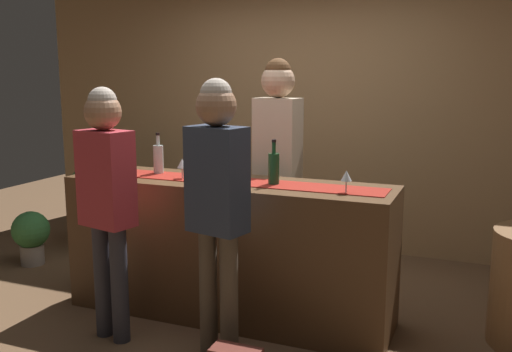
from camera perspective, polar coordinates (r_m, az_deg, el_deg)
The scene contains 14 objects.
ground_plane at distance 4.21m, azimuth -2.74°, elevation -13.64°, with size 10.00×10.00×0.00m, color brown.
back_wall at distance 5.63m, azimuth 5.37°, elevation 7.66°, with size 6.00×0.12×2.90m, color tan.
bar_counter at distance 4.03m, azimuth -2.80°, elevation -7.32°, with size 2.30×0.60×0.97m, color #543821.
counter_runner_cloth at distance 3.91m, azimuth -2.87°, elevation -0.47°, with size 2.19×0.28×0.01m, color maroon.
wine_bottle_green at distance 3.77m, azimuth 1.82°, elevation 0.83°, with size 0.07×0.07×0.30m.
wine_bottle_clear at distance 4.24m, azimuth -9.76°, elevation 1.75°, with size 0.07×0.07×0.30m.
wine_glass_near_customer at distance 4.00m, azimuth -7.42°, elevation 1.19°, with size 0.07×0.07×0.14m.
wine_glass_mid_counter at distance 3.54m, azimuth 9.05°, elevation -0.05°, with size 0.07×0.07×0.14m.
wine_glass_far_end at distance 3.90m, azimuth -5.83°, elevation 0.98°, with size 0.07×0.07×0.14m.
bartender at distance 4.36m, azimuth 2.17°, elevation 2.86°, with size 0.36×0.25×1.82m.
customer_sipping at distance 3.32m, azimuth -3.91°, elevation -1.38°, with size 0.38×0.27×1.68m.
customer_browsing at distance 3.67m, azimuth -14.76°, elevation -1.23°, with size 0.38×0.27×1.63m.
potted_plant_tall at distance 5.75m, azimuth -15.51°, elevation -2.20°, with size 0.59×0.59×0.86m.
potted_plant_small at distance 5.51m, azimuth -21.64°, elevation -5.43°, with size 0.33×0.33×0.49m.
Camera 1 is at (1.63, -3.48, 1.71)m, focal length 39.89 mm.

